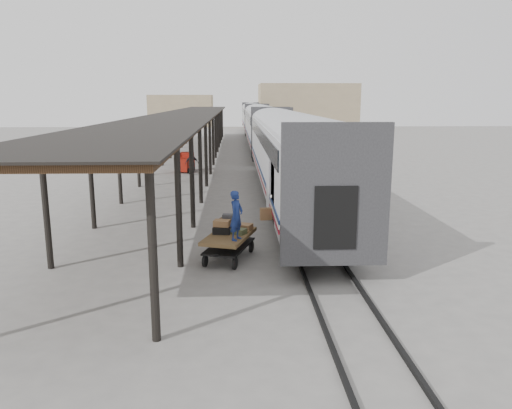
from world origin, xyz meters
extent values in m
plane|color=slate|center=(0.00, 0.00, 0.00)|extent=(160.00, 160.00, 0.00)
cube|color=silver|center=(3.20, 8.00, 2.60)|extent=(3.00, 24.00, 2.90)
cube|color=#28282B|center=(3.20, -3.90, 2.60)|extent=(3.04, 0.22, 3.50)
cube|color=black|center=(1.68, 8.00, 3.50)|extent=(0.04, 22.08, 0.65)
cube|color=black|center=(3.20, 8.00, 0.90)|extent=(2.55, 23.04, 0.50)
cube|color=silver|center=(3.20, 34.00, 2.60)|extent=(3.00, 24.00, 2.90)
cube|color=#28282B|center=(3.20, 22.10, 2.60)|extent=(3.04, 0.22, 3.50)
cube|color=black|center=(1.68, 34.00, 3.50)|extent=(0.04, 22.08, 0.65)
cube|color=black|center=(3.20, 34.00, 0.90)|extent=(2.55, 23.04, 0.50)
cube|color=silver|center=(3.20, 60.00, 2.60)|extent=(3.00, 24.00, 2.90)
cube|color=#28282B|center=(3.20, 48.10, 2.60)|extent=(3.04, 0.22, 3.50)
cube|color=black|center=(1.68, 60.00, 3.50)|extent=(0.04, 22.08, 0.65)
cube|color=black|center=(3.20, 60.00, 0.90)|extent=(2.55, 23.04, 0.50)
cube|color=black|center=(1.95, -0.50, 2.15)|extent=(0.50, 1.70, 2.00)
imported|color=silver|center=(1.95, -0.50, 2.01)|extent=(0.72, 0.89, 1.72)
cube|color=olive|center=(1.55, -0.65, 1.40)|extent=(0.57, 0.25, 0.42)
cube|color=#422B19|center=(-3.40, 24.00, 4.00)|extent=(4.60, 64.00, 0.18)
cube|color=black|center=(-3.40, 24.00, 4.12)|extent=(4.90, 64.30, 0.06)
cylinder|color=black|center=(-5.45, 24.00, 2.00)|extent=(0.20, 0.20, 4.00)
cylinder|color=black|center=(-5.45, 55.00, 2.00)|extent=(0.20, 0.20, 4.00)
cylinder|color=black|center=(-1.35, -7.00, 2.00)|extent=(0.20, 0.20, 4.00)
cylinder|color=black|center=(-1.35, 24.00, 2.00)|extent=(0.20, 0.20, 4.00)
cylinder|color=black|center=(-1.35, 55.00, 2.00)|extent=(0.20, 0.20, 4.00)
cube|color=black|center=(2.48, 34.00, 0.06)|extent=(0.10, 150.00, 0.12)
cube|color=black|center=(3.92, 34.00, 0.06)|extent=(0.10, 150.00, 0.12)
cube|color=tan|center=(14.00, 78.00, 4.00)|extent=(18.00, 10.00, 8.00)
cube|color=tan|center=(-10.00, 82.00, 3.00)|extent=(12.00, 8.00, 6.00)
cube|color=brown|center=(0.21, -1.30, 0.80)|extent=(1.92, 2.67, 0.12)
cube|color=black|center=(0.21, -1.30, 0.45)|extent=(1.79, 2.54, 0.06)
cylinder|color=black|center=(-0.56, -2.05, 0.20)|extent=(0.20, 0.41, 0.40)
cylinder|color=black|center=(0.39, -2.36, 0.20)|extent=(0.20, 0.41, 0.40)
cylinder|color=black|center=(0.02, -0.24, 0.20)|extent=(0.20, 0.41, 0.40)
cylinder|color=black|center=(0.97, -0.55, 0.20)|extent=(0.20, 0.41, 0.40)
cube|color=#3B3B3D|center=(0.17, -0.66, 0.96)|extent=(0.72, 0.62, 0.21)
cube|color=olive|center=(0.69, -0.75, 0.97)|extent=(0.71, 0.62, 0.22)
cube|color=black|center=(-0.03, -1.18, 0.98)|extent=(0.62, 0.47, 0.23)
cube|color=#495130|center=(0.51, -1.24, 0.95)|extent=(0.61, 0.56, 0.18)
cube|color=#4D331E|center=(0.21, -0.74, 1.19)|extent=(0.70, 0.60, 0.21)
cube|color=olive|center=(-0.03, -1.13, 1.20)|extent=(0.60, 0.49, 0.21)
cube|color=#3B3B3D|center=(0.19, -0.78, 1.35)|extent=(0.43, 0.32, 0.14)
cube|color=maroon|center=(-3.27, 19.19, 0.59)|extent=(1.36, 1.80, 0.96)
cube|color=maroon|center=(-3.15, 19.60, 1.23)|extent=(1.05, 0.86, 0.37)
cylinder|color=black|center=(-3.84, 18.74, 0.19)|extent=(0.23, 0.40, 0.38)
cylinder|color=black|center=(-3.02, 18.50, 0.19)|extent=(0.23, 0.40, 0.38)
cylinder|color=black|center=(-3.52, 19.87, 0.19)|extent=(0.23, 0.40, 0.38)
cylinder|color=black|center=(-2.70, 19.63, 0.19)|extent=(0.23, 0.40, 0.38)
imported|color=navy|center=(0.46, -1.95, 1.66)|extent=(0.61, 0.69, 1.59)
imported|color=black|center=(-2.65, 17.87, 0.81)|extent=(1.03, 0.65, 1.63)
camera|label=1|loc=(0.45, -17.34, 5.28)|focal=35.00mm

